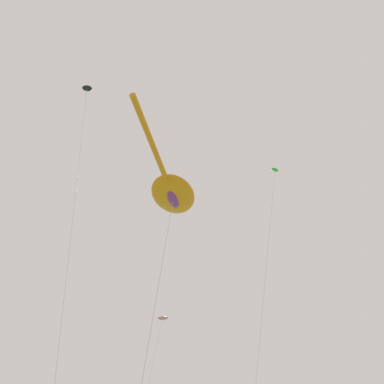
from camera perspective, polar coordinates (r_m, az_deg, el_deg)
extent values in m
ellipsoid|color=orange|center=(24.59, -3.01, -0.46)|extent=(5.01, 4.50, 0.92)
cylinder|color=orange|center=(20.90, -6.60, 8.19)|extent=(5.70, 3.32, 0.33)
ellipsoid|color=purple|center=(24.33, -3.04, -1.21)|extent=(1.93, 1.48, 0.33)
cylinder|color=#B2B2B7|center=(18.11, -5.88, -17.36)|extent=(4.17, 2.31, 16.52)
ellipsoid|color=green|center=(25.69, 13.07, 3.47)|extent=(0.63, 0.48, 0.22)
cylinder|color=#B2B2B7|center=(21.06, 11.22, -17.08)|extent=(1.02, 4.11, 18.59)
ellipsoid|color=black|center=(25.67, -16.34, 15.56)|extent=(0.75, 0.74, 0.31)
cylinder|color=#B2B2B7|center=(18.64, -18.72, -6.75)|extent=(2.96, 0.17, 21.88)
ellipsoid|color=pink|center=(33.66, -4.64, -19.35)|extent=(0.94, 1.12, 0.28)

